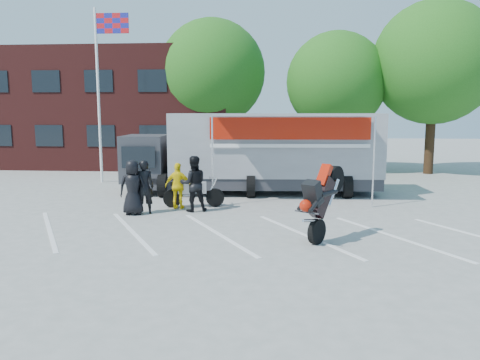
# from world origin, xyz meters

# --- Properties ---
(ground) EXTENTS (100.00, 100.00, 0.00)m
(ground) POSITION_xyz_m (0.00, 0.00, 0.00)
(ground) COLOR #A0A19B
(ground) RESTS_ON ground
(parking_bay_lines) EXTENTS (18.09, 13.33, 0.01)m
(parking_bay_lines) POSITION_xyz_m (0.00, 1.00, 0.01)
(parking_bay_lines) COLOR white
(parking_bay_lines) RESTS_ON ground
(office_building) EXTENTS (18.00, 8.00, 7.00)m
(office_building) POSITION_xyz_m (-10.00, 18.00, 3.50)
(office_building) COLOR #4E1B19
(office_building) RESTS_ON ground
(flagpole) EXTENTS (1.61, 0.12, 8.00)m
(flagpole) POSITION_xyz_m (-6.24, 10.00, 5.05)
(flagpole) COLOR white
(flagpole) RESTS_ON ground
(tree_left) EXTENTS (6.12, 6.12, 8.64)m
(tree_left) POSITION_xyz_m (-2.00, 16.00, 5.57)
(tree_left) COLOR #382314
(tree_left) RESTS_ON ground
(tree_mid) EXTENTS (5.44, 5.44, 7.68)m
(tree_mid) POSITION_xyz_m (5.00, 15.00, 4.94)
(tree_mid) COLOR #382314
(tree_mid) RESTS_ON ground
(tree_right) EXTENTS (6.46, 6.46, 9.12)m
(tree_right) POSITION_xyz_m (10.00, 14.50, 5.88)
(tree_right) COLOR #382314
(tree_right) RESTS_ON ground
(transporter_truck) EXTENTS (10.47, 5.42, 3.26)m
(transporter_truck) POSITION_xyz_m (1.22, 7.55, 0.00)
(transporter_truck) COLOR #96989E
(transporter_truck) RESTS_ON ground
(parked_motorcycle) EXTENTS (2.27, 1.08, 1.14)m
(parked_motorcycle) POSITION_xyz_m (-1.08, 4.53, 0.00)
(parked_motorcycle) COLOR #AFAFB4
(parked_motorcycle) RESTS_ON ground
(stunt_bike_rider) EXTENTS (1.77, 1.99, 2.16)m
(stunt_bike_rider) POSITION_xyz_m (3.25, 0.73, 0.00)
(stunt_bike_rider) COLOR black
(stunt_bike_rider) RESTS_ON ground
(spectator_leather_a) EXTENTS (0.94, 0.67, 1.79)m
(spectator_leather_a) POSITION_xyz_m (-2.83, 3.17, 0.90)
(spectator_leather_a) COLOR black
(spectator_leather_a) RESTS_ON ground
(spectator_leather_b) EXTENTS (0.74, 0.60, 1.78)m
(spectator_leather_b) POSITION_xyz_m (-2.51, 3.33, 0.89)
(spectator_leather_b) COLOR black
(spectator_leather_b) RESTS_ON ground
(spectator_leather_c) EXTENTS (1.08, 0.95, 1.87)m
(spectator_leather_c) POSITION_xyz_m (-0.96, 3.82, 0.94)
(spectator_leather_c) COLOR black
(spectator_leather_c) RESTS_ON ground
(spectator_hivis) EXTENTS (0.97, 0.47, 1.59)m
(spectator_hivis) POSITION_xyz_m (-1.56, 4.20, 0.80)
(spectator_hivis) COLOR yellow
(spectator_hivis) RESTS_ON ground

